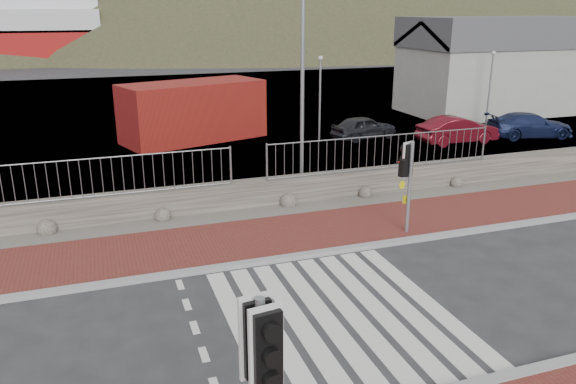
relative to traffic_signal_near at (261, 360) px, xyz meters
name	(u,v)px	position (x,y,z in m)	size (l,w,h in m)	color
ground	(338,315)	(2.89, 4.08, -2.21)	(220.00, 220.00, 0.00)	#28282B
sidewalk_far	(274,237)	(2.89, 8.58, -2.17)	(40.00, 3.00, 0.08)	brown
kerb_far	(292,257)	(2.89, 7.08, -2.16)	(40.00, 0.25, 0.12)	gray
zebra_crossing	(338,315)	(2.89, 4.08, -2.20)	(4.62, 5.60, 0.01)	silver
gravel_strip	(255,214)	(2.89, 10.58, -2.18)	(40.00, 1.50, 0.06)	#59544C
stone_wall	(248,194)	(2.89, 11.38, -1.76)	(40.00, 0.60, 0.90)	#47413A
railing	(249,155)	(2.89, 11.23, -0.39)	(18.07, 0.07, 1.22)	gray
quay	(167,108)	(2.89, 31.98, -2.21)	(120.00, 40.00, 0.50)	#4C4C4F
water	(129,63)	(2.89, 66.98, -2.21)	(220.00, 50.00, 0.05)	#3F4C54
harbor_building	(503,65)	(22.89, 23.98, 0.72)	(12.20, 6.20, 5.80)	#9E9E99
hills_backdrop	(170,181)	(9.63, 91.98, -25.27)	(254.00, 90.00, 100.00)	#2C341F
traffic_signal_near	(261,360)	(0.00, 0.00, 0.00)	(0.47, 0.32, 3.05)	gray
traffic_signal_far	(410,169)	(6.59, 7.60, -0.22)	(0.68, 0.41, 2.75)	gray
streetlight	(306,75)	(5.18, 12.16, 1.95)	(1.57, 0.31, 7.39)	gray
shipping_container	(193,111)	(2.97, 22.03, -0.78)	(6.87, 2.86, 2.86)	maroon
car_a	(364,127)	(11.10, 19.45, -1.63)	(1.37, 3.41, 1.16)	black
car_b	(458,130)	(14.97, 17.10, -1.56)	(1.38, 3.96, 1.30)	#560C16
car_c	(530,125)	(19.22, 17.00, -1.58)	(1.75, 4.31, 1.25)	#161F47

